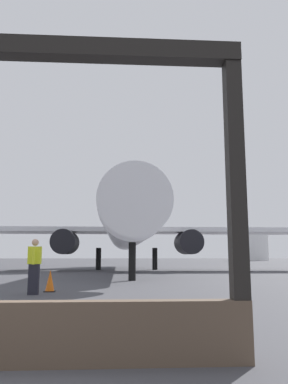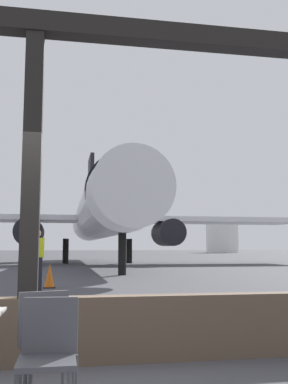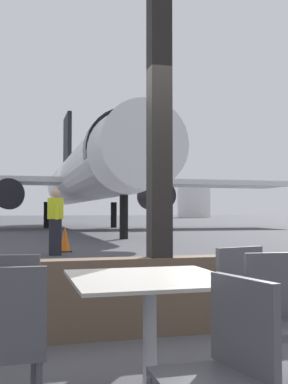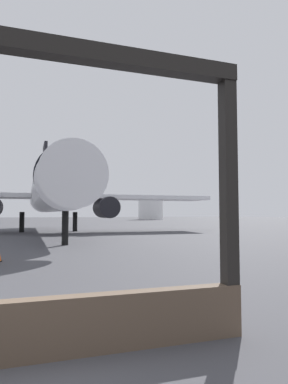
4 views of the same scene
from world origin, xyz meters
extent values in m
plane|color=#424247|center=(0.00, 40.00, 0.00)|extent=(220.00, 220.00, 0.00)
cube|color=brown|center=(0.00, 0.00, 0.35)|extent=(7.69, 0.24, 0.71)
cube|color=black|center=(0.00, 0.00, 3.80)|extent=(7.69, 0.24, 0.24)
cube|color=black|center=(0.00, 0.00, 1.84)|extent=(0.20, 0.20, 3.68)
cube|color=#4C4C51|center=(0.27, -1.74, 0.46)|extent=(0.40, 0.40, 0.04)
cube|color=#4C4C51|center=(0.28, -1.56, 0.68)|extent=(0.40, 0.08, 0.40)
cube|color=#4C4C51|center=(0.27, -1.38, 0.44)|extent=(0.40, 0.40, 0.04)
cube|color=#4C4C51|center=(0.22, -1.20, 0.68)|extent=(0.40, 0.15, 0.43)
cylinder|color=#4C4C51|center=(0.38, -1.17, 0.22)|extent=(0.03, 0.03, 0.44)
cylinder|color=#4C4C51|center=(0.06, -1.26, 0.22)|extent=(0.03, 0.03, 0.44)
cylinder|color=silver|center=(2.95, 27.37, 3.55)|extent=(3.40, 26.99, 3.40)
cone|color=silver|center=(2.95, 12.58, 3.55)|extent=(3.23, 2.60, 3.23)
cylinder|color=black|center=(2.95, 14.48, 3.70)|extent=(3.47, 0.90, 3.47)
cube|color=silver|center=(11.05, 27.96, 3.25)|extent=(14.49, 4.20, 0.36)
cylinder|color=black|center=(-1.95, 26.56, 2.25)|extent=(1.90, 3.20, 1.90)
cylinder|color=black|center=(7.85, 26.56, 2.25)|extent=(1.90, 3.20, 1.90)
cube|color=black|center=(2.95, 39.37, 7.65)|extent=(0.36, 4.40, 5.20)
cylinder|color=black|center=(2.95, 14.78, 0.92)|extent=(0.36, 0.36, 1.85)
cylinder|color=black|center=(0.55, 28.96, 0.92)|extent=(0.44, 0.44, 1.85)
cylinder|color=black|center=(5.35, 28.96, 0.92)|extent=(0.44, 0.44, 1.85)
cube|color=black|center=(-0.37, 8.11, 0.47)|extent=(0.32, 0.20, 0.95)
cube|color=yellow|center=(-0.37, 8.11, 1.23)|extent=(0.40, 0.22, 0.55)
sphere|color=tan|center=(-0.37, 8.11, 1.63)|extent=(0.22, 0.22, 0.22)
cylinder|color=yellow|center=(-0.36, 7.87, 1.20)|extent=(0.09, 0.09, 0.52)
cylinder|color=yellow|center=(-0.39, 8.35, 1.20)|extent=(0.09, 0.09, 0.52)
cone|color=orange|center=(-0.03, 9.09, 0.37)|extent=(0.32, 0.32, 0.74)
cube|color=black|center=(-0.03, 9.09, 0.01)|extent=(0.36, 0.36, 0.03)
cylinder|color=white|center=(33.48, 85.05, 3.04)|extent=(6.83, 6.83, 6.07)
camera|label=1|loc=(2.32, -4.62, 1.23)|focal=36.40mm
camera|label=2|loc=(0.36, -4.99, 1.25)|focal=41.60mm
camera|label=3|loc=(-1.26, -4.13, 1.13)|focal=43.04mm
camera|label=4|loc=(0.95, -4.33, 1.73)|focal=32.08mm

